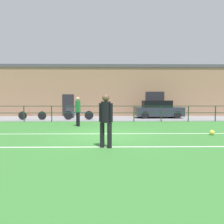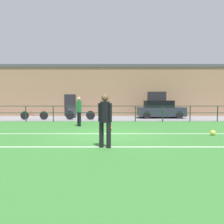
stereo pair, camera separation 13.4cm
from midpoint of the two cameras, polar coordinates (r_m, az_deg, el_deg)
ground at (r=9.63m, az=-2.20°, el=-6.37°), size 60.00×44.00×0.04m
field_line_touchline at (r=10.05m, az=-2.14°, el=-5.83°), size 36.00×0.11×0.00m
field_line_hash at (r=7.32m, az=-2.63°, el=-9.32°), size 36.00×0.11×0.00m
pavement_strip at (r=18.07m, az=-1.57°, el=-1.71°), size 48.00×5.00×0.02m
perimeter_fence at (r=15.52m, az=-1.69°, el=0.19°), size 36.07×0.07×1.15m
clubhouse_facade at (r=21.71m, az=-1.46°, el=5.71°), size 28.00×2.56×4.97m
player_goalkeeper at (r=7.08m, az=-2.21°, el=-1.46°), size 0.46×0.31×1.78m
player_striker at (r=12.98m, az=-9.40°, el=0.65°), size 0.31×0.45×1.77m
soccer_ball_match at (r=11.08m, az=-1.09°, el=-4.36°), size 0.24×0.24×0.24m
soccer_ball_spare at (r=10.65m, az=24.85°, el=-5.00°), size 0.23×0.23×0.23m
parked_car_red at (r=18.93m, az=12.09°, el=0.65°), size 3.96×1.93×1.50m
bicycle_parked_0 at (r=16.92m, az=-9.15°, el=-0.83°), size 2.31×0.04×0.78m
bicycle_parked_1 at (r=17.80m, az=-20.76°, el=-0.86°), size 2.18×0.04×0.75m
trash_bin_0 at (r=18.66m, az=-11.31°, el=0.07°), size 0.64×0.55×1.06m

